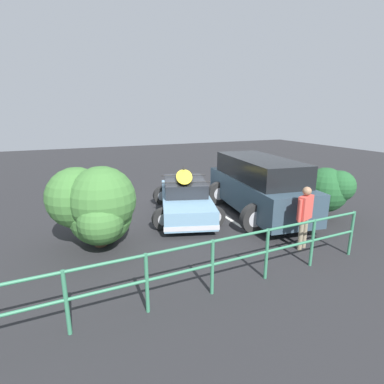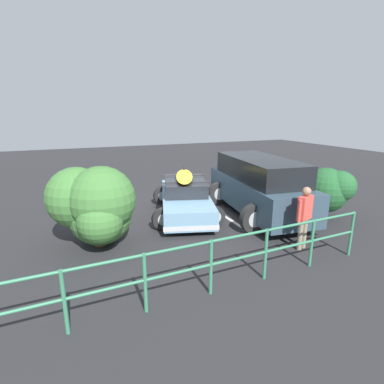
% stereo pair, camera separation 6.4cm
% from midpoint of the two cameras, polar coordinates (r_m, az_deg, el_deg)
% --- Properties ---
extents(ground_plane, '(44.00, 44.00, 0.02)m').
position_cam_midpoint_polar(ground_plane, '(11.10, -0.54, -3.29)').
color(ground_plane, '#28282B').
rests_on(ground_plane, ground).
extents(parking_stripe, '(0.12, 3.78, 0.00)m').
position_cam_midpoint_polar(parking_stripe, '(11.03, 4.15, -3.40)').
color(parking_stripe, silver).
rests_on(parking_stripe, ground).
extents(sedan_car, '(2.98, 4.57, 1.48)m').
position_cam_midpoint_polar(sedan_car, '(10.43, -1.51, -1.06)').
color(sedan_car, '#729EBC').
rests_on(sedan_car, ground).
extents(suv_car, '(3.02, 5.19, 1.98)m').
position_cam_midpoint_polar(suv_car, '(10.55, 12.30, 1.22)').
color(suv_car, '#334756').
rests_on(suv_car, ground).
extents(person_bystander, '(0.61, 0.34, 1.67)m').
position_cam_midpoint_polar(person_bystander, '(8.16, 20.49, -3.62)').
color(person_bystander, gray).
rests_on(person_bystander, ground).
extents(railing_fence, '(7.93, 0.34, 1.14)m').
position_cam_midpoint_polar(railing_fence, '(5.89, 3.60, -12.72)').
color(railing_fence, '#387F5B').
rests_on(railing_fence, ground).
extents(bush_near_left, '(2.22, 2.20, 2.18)m').
position_cam_midpoint_polar(bush_near_left, '(8.14, -18.15, -2.37)').
color(bush_near_left, brown).
rests_on(bush_near_left, ground).
extents(bush_near_right, '(1.48, 1.67, 1.71)m').
position_cam_midpoint_polar(bush_near_right, '(10.90, 24.01, 0.68)').
color(bush_near_right, brown).
rests_on(bush_near_right, ground).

